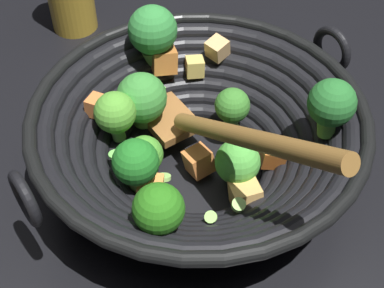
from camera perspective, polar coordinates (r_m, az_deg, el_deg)
The scene contains 3 objects.
ground_plane at distance 0.61m, azimuth 0.59°, elevation -3.14°, with size 4.00×4.00×0.00m, color black.
wok at distance 0.57m, azimuth 0.50°, elevation 1.09°, with size 0.34×0.35×0.20m.
garlic_bulb at distance 0.77m, azimuth 5.06°, elevation 10.85°, with size 0.04×0.04×0.04m, color silver.
Camera 1 is at (-0.39, 0.05, 0.47)m, focal length 51.84 mm.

